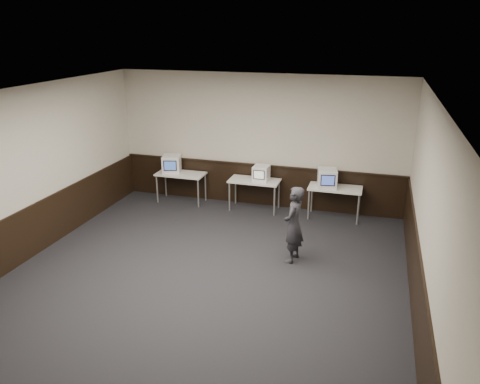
% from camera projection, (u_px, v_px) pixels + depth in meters
% --- Properties ---
extents(floor, '(8.00, 8.00, 0.00)m').
position_uv_depth(floor, '(201.00, 283.00, 8.12)').
color(floor, black).
rests_on(floor, ground).
extents(ceiling, '(8.00, 8.00, 0.00)m').
position_uv_depth(ceiling, '(195.00, 97.00, 7.05)').
color(ceiling, white).
rests_on(ceiling, back_wall).
extents(back_wall, '(7.00, 0.00, 7.00)m').
position_uv_depth(back_wall, '(259.00, 141.00, 11.20)').
color(back_wall, beige).
rests_on(back_wall, ground).
extents(front_wall, '(7.00, 0.00, 7.00)m').
position_uv_depth(front_wall, '(26.00, 351.00, 3.97)').
color(front_wall, beige).
rests_on(front_wall, ground).
extents(left_wall, '(0.00, 8.00, 8.00)m').
position_uv_depth(left_wall, '(19.00, 177.00, 8.52)').
color(left_wall, beige).
rests_on(left_wall, ground).
extents(right_wall, '(0.00, 8.00, 8.00)m').
position_uv_depth(right_wall, '(428.00, 220.00, 6.65)').
color(right_wall, beige).
rests_on(right_wall, ground).
extents(wainscot_back, '(6.98, 0.04, 1.00)m').
position_uv_depth(wainscot_back, '(258.00, 185.00, 11.55)').
color(wainscot_back, black).
rests_on(wainscot_back, back_wall).
extents(wainscot_left, '(0.04, 7.98, 1.00)m').
position_uv_depth(wainscot_left, '(29.00, 233.00, 8.89)').
color(wainscot_left, black).
rests_on(wainscot_left, left_wall).
extents(wainscot_right, '(0.04, 7.98, 1.00)m').
position_uv_depth(wainscot_right, '(417.00, 287.00, 7.02)').
color(wainscot_right, black).
rests_on(wainscot_right, right_wall).
extents(wainscot_rail, '(6.98, 0.06, 0.04)m').
position_uv_depth(wainscot_rail, '(258.00, 165.00, 11.36)').
color(wainscot_rail, black).
rests_on(wainscot_rail, wainscot_back).
extents(desk_left, '(1.20, 0.60, 0.75)m').
position_uv_depth(desk_left, '(181.00, 176.00, 11.65)').
color(desk_left, silver).
rests_on(desk_left, ground).
extents(desk_center, '(1.20, 0.60, 0.75)m').
position_uv_depth(desk_center, '(254.00, 183.00, 11.15)').
color(desk_center, silver).
rests_on(desk_center, ground).
extents(desk_right, '(1.20, 0.60, 0.75)m').
position_uv_depth(desk_right, '(335.00, 190.00, 10.64)').
color(desk_right, silver).
rests_on(desk_right, ground).
extents(emac_left, '(0.54, 0.55, 0.43)m').
position_uv_depth(emac_left, '(172.00, 164.00, 11.63)').
color(emac_left, white).
rests_on(emac_left, desk_left).
extents(emac_center, '(0.37, 0.40, 0.36)m').
position_uv_depth(emac_center, '(261.00, 173.00, 11.01)').
color(emac_center, white).
rests_on(emac_center, desk_center).
extents(emac_right, '(0.50, 0.52, 0.42)m').
position_uv_depth(emac_right, '(327.00, 178.00, 10.55)').
color(emac_right, white).
rests_on(emac_right, desk_right).
extents(person, '(0.44, 0.59, 1.47)m').
position_uv_depth(person, '(294.00, 225.00, 8.65)').
color(person, '#28282E').
rests_on(person, ground).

